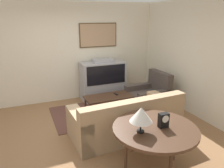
# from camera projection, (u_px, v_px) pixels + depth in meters

# --- Properties ---
(ground_plane) EXTENTS (12.00, 12.00, 0.00)m
(ground_plane) POSITION_uv_depth(u_px,v_px,m) (90.00, 133.00, 4.50)
(ground_plane) COLOR #8E6642
(wall_back) EXTENTS (12.00, 0.10, 2.70)m
(wall_back) POSITION_uv_depth(u_px,v_px,m) (66.00, 52.00, 5.98)
(wall_back) COLOR beige
(wall_back) RESTS_ON ground_plane
(wall_right) EXTENTS (0.06, 12.00, 2.70)m
(wall_right) POSITION_uv_depth(u_px,v_px,m) (196.00, 59.00, 5.07)
(wall_right) COLOR beige
(wall_right) RESTS_ON ground_plane
(area_rug) EXTENTS (2.51, 1.49, 0.01)m
(area_rug) POSITION_uv_depth(u_px,v_px,m) (104.00, 111.00, 5.52)
(area_rug) COLOR brown
(area_rug) RESTS_ON ground_plane
(tv) EXTENTS (1.23, 0.58, 1.17)m
(tv) POSITION_uv_depth(u_px,v_px,m) (103.00, 80.00, 6.24)
(tv) COLOR #9E9EA3
(tv) RESTS_ON ground_plane
(couch) EXTENTS (2.21, 1.09, 0.86)m
(couch) POSITION_uv_depth(u_px,v_px,m) (126.00, 120.00, 4.37)
(couch) COLOR tan
(couch) RESTS_ON ground_plane
(armchair) EXTENTS (0.98, 0.86, 0.92)m
(armchair) POSITION_uv_depth(u_px,v_px,m) (149.00, 97.00, 5.72)
(armchair) COLOR #473D38
(armchair) RESTS_ON ground_plane
(coffee_table) EXTENTS (1.17, 0.57, 0.42)m
(coffee_table) POSITION_uv_depth(u_px,v_px,m) (109.00, 98.00, 5.39)
(coffee_table) COLOR #472D1E
(coffee_table) RESTS_ON ground_plane
(console_table) EXTENTS (1.27, 1.27, 0.73)m
(console_table) POSITION_uv_depth(u_px,v_px,m) (155.00, 131.00, 3.25)
(console_table) COLOR #472D1E
(console_table) RESTS_ON ground_plane
(table_lamp) EXTENTS (0.32, 0.32, 0.38)m
(table_lamp) POSITION_uv_depth(u_px,v_px,m) (141.00, 115.00, 3.03)
(table_lamp) COLOR black
(table_lamp) RESTS_ON console_table
(mantel_clock) EXTENTS (0.15, 0.10, 0.22)m
(mantel_clock) POSITION_uv_depth(u_px,v_px,m) (164.00, 120.00, 3.21)
(mantel_clock) COLOR black
(mantel_clock) RESTS_ON console_table
(remote) EXTENTS (0.06, 0.16, 0.02)m
(remote) POSITION_uv_depth(u_px,v_px,m) (116.00, 94.00, 5.50)
(remote) COLOR black
(remote) RESTS_ON coffee_table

